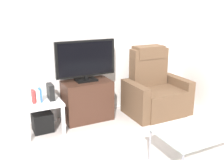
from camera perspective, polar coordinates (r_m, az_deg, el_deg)
name	(u,v)px	position (r m, az deg, el deg)	size (l,w,h in m)	color
ground_plane	(118,142)	(3.61, 1.40, -13.08)	(6.40, 6.40, 0.00)	#BCB2AD
wall_back	(85,34)	(4.20, -5.76, 9.79)	(6.40, 0.06, 2.60)	silver
tv_stand	(87,100)	(4.15, -5.30, -4.36)	(0.73, 0.42, 0.62)	#3D2319
television	(86,60)	(3.99, -5.63, 4.31)	(0.92, 0.20, 0.62)	black
recliner_armchair	(155,90)	(4.45, 9.12, -2.22)	(0.98, 0.78, 1.08)	brown
side_table	(41,106)	(3.87, -14.89, -5.35)	(0.54, 0.54, 0.45)	white
subwoofer_box	(43,122)	(3.96, -14.64, -8.62)	(0.27, 0.27, 0.27)	black
book_leftmost	(33,96)	(3.78, -16.49, -3.39)	(0.04, 0.10, 0.18)	red
book_middle	(37,96)	(3.79, -15.69, -3.28)	(0.05, 0.14, 0.18)	white
book_rightmost	(40,95)	(3.79, -15.16, -3.12)	(0.04, 0.10, 0.19)	#3366B2
game_console	(51,92)	(3.84, -13.01, -2.46)	(0.07, 0.20, 0.22)	black
coffee_table	(197,132)	(3.11, 17.67, -10.58)	(0.90, 0.60, 0.43)	#B2C6C1
cell_phone	(183,129)	(3.06, 15.04, -10.15)	(0.07, 0.15, 0.01)	#B7B7BC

